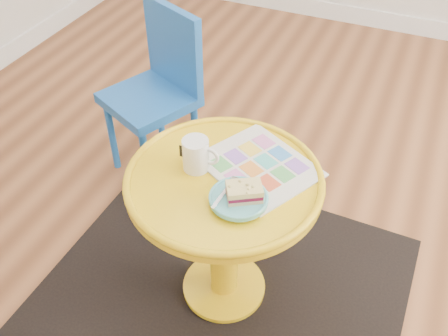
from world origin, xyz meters
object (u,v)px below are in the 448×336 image
at_px(mug, 197,154).
at_px(plate, 239,199).
at_px(side_table, 224,214).
at_px(chair, 159,85).
at_px(newspaper, 259,166).

distance_m(mug, plate, 0.20).
bearing_deg(side_table, plate, -45.24).
bearing_deg(chair, plate, -20.79).
xyz_separation_m(side_table, chair, (-0.55, 0.56, 0.03)).
distance_m(side_table, newspaper, 0.20).
height_order(newspaper, mug, mug).
height_order(mug, plate, mug).
relative_size(side_table, mug, 5.20).
xyz_separation_m(chair, plate, (0.63, -0.64, 0.15)).
bearing_deg(newspaper, mug, -126.77).
xyz_separation_m(newspaper, plate, (0.00, -0.17, 0.01)).
height_order(side_table, mug, mug).
bearing_deg(plate, chair, 134.52).
distance_m(chair, newspaper, 0.80).
xyz_separation_m(side_table, mug, (-0.10, 0.01, 0.22)).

